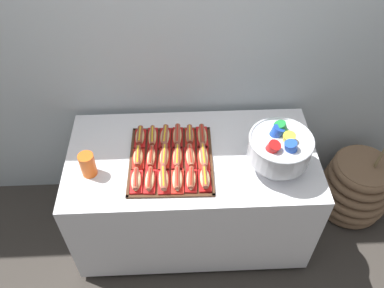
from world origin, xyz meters
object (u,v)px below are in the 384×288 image
object	(u,v)px
hot_dog_13	(153,137)
punch_bowl	(280,147)
hot_dog_2	(164,180)
hot_dog_5	(205,179)
hot_dog_4	(191,179)
buffet_table	(192,192)
hot_dog_3	(177,180)
hot_dog_1	(150,180)
hot_dog_0	(136,180)
hot_dog_9	(177,157)
serving_tray	(171,160)
hot_dog_15	(177,136)
hot_dog_17	(202,136)
hot_dog_11	(203,157)
floor_vase	(355,186)
hot_dog_14	(165,137)
hot_dog_12	(140,137)
cup_stack	(88,165)
hot_dog_16	(190,136)
hot_dog_10	(190,157)
hot_dog_6	(138,157)
hot_dog_7	(151,158)
hot_dog_8	(164,157)

from	to	relation	value
hot_dog_13	punch_bowl	distance (m)	0.76
hot_dog_2	hot_dog_5	bearing A→B (deg)	-1.11
hot_dog_4	hot_dog_13	bearing A→B (deg)	123.18
buffet_table	hot_dog_3	world-z (taller)	hot_dog_3
buffet_table	hot_dog_1	distance (m)	0.51
hot_dog_0	hot_dog_9	bearing A→B (deg)	35.14
serving_tray	hot_dog_4	xyz separation A→B (m)	(0.11, -0.17, 0.03)
hot_dog_3	hot_dog_5	distance (m)	0.15
buffet_table	hot_dog_2	distance (m)	0.48
hot_dog_4	serving_tray	bearing A→B (deg)	123.18
hot_dog_3	hot_dog_15	xyz separation A→B (m)	(0.01, 0.33, 0.00)
hot_dog_2	hot_dog_17	distance (m)	0.40
buffet_table	hot_dog_15	size ratio (longest dim) A/B	8.19
serving_tray	hot_dog_11	xyz separation A→B (m)	(0.19, -0.00, 0.03)
hot_dog_4	hot_dog_13	size ratio (longest dim) A/B	0.93
hot_dog_17	hot_dog_13	bearing A→B (deg)	178.89
floor_vase	hot_dog_3	xyz separation A→B (m)	(-1.27, -0.34, 0.58)
serving_tray	hot_dog_14	size ratio (longest dim) A/B	3.11
hot_dog_4	hot_dog_12	size ratio (longest dim) A/B	1.07
serving_tray	cup_stack	bearing A→B (deg)	-171.32
buffet_table	hot_dog_16	xyz separation A→B (m)	(-0.01, 0.12, 0.40)
floor_vase	hot_dog_3	size ratio (longest dim) A/B	5.58
floor_vase	hot_dog_3	bearing A→B (deg)	-165.06
hot_dog_5	hot_dog_10	world-z (taller)	hot_dog_5
hot_dog_1	hot_dog_17	distance (m)	0.45
hot_dog_11	hot_dog_2	bearing A→B (deg)	-144.86
hot_dog_0	hot_dog_3	size ratio (longest dim) A/B	0.92
buffet_table	cup_stack	bearing A→B (deg)	-169.28
hot_dog_4	hot_dog_3	bearing A→B (deg)	178.89
hot_dog_4	hot_dog_17	world-z (taller)	same
hot_dog_6	hot_dog_2	bearing A→B (deg)	-48.84
hot_dog_1	hot_dog_16	bearing A→B (deg)	54.60
hot_dog_11	hot_dog_17	distance (m)	0.17
serving_tray	hot_dog_0	bearing A→B (deg)	-139.76
hot_dog_6	hot_dog_13	world-z (taller)	hot_dog_6
hot_dog_7	hot_dog_17	distance (m)	0.34
hot_dog_8	cup_stack	xyz separation A→B (m)	(-0.42, -0.07, 0.04)
hot_dog_2	cup_stack	bearing A→B (deg)	167.27
hot_dog_4	hot_dog_15	xyz separation A→B (m)	(-0.07, 0.33, 0.00)
serving_tray	hot_dog_8	xyz separation A→B (m)	(-0.04, 0.00, 0.03)
serving_tray	cup_stack	world-z (taller)	cup_stack
hot_dog_5	hot_dog_10	size ratio (longest dim) A/B	0.90
floor_vase	serving_tray	bearing A→B (deg)	-172.42
hot_dog_11	cup_stack	world-z (taller)	cup_stack
hot_dog_17	hot_dog_5	bearing A→B (deg)	-91.11
hot_dog_2	hot_dog_14	xyz separation A→B (m)	(0.01, 0.33, -0.00)
hot_dog_11	hot_dog_16	xyz separation A→B (m)	(-0.07, 0.17, 0.00)
hot_dog_3	hot_dog_10	world-z (taller)	hot_dog_3
hot_dog_3	hot_dog_8	world-z (taller)	hot_dog_8
hot_dog_5	cup_stack	world-z (taller)	cup_stack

